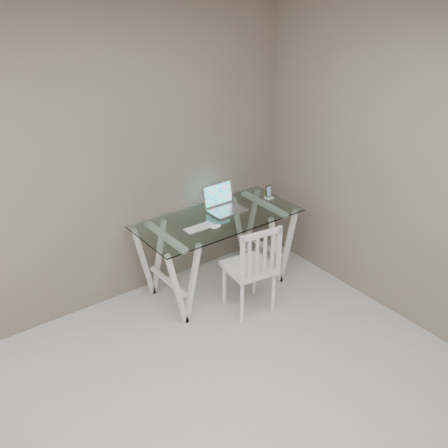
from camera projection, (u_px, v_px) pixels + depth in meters
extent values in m
cube|color=white|center=(283.00, 18.00, 2.37)|extent=(4.00, 4.50, 0.02)
cube|color=#716458|center=(90.00, 164.00, 4.59)|extent=(4.00, 0.02, 2.70)
cube|color=silver|center=(217.00, 218.00, 5.07)|extent=(1.50, 0.70, 0.01)
cube|color=white|center=(167.00, 273.00, 4.95)|extent=(0.24, 0.62, 0.72)
cube|color=white|center=(263.00, 238.00, 5.53)|extent=(0.24, 0.62, 0.72)
cube|color=white|center=(249.00, 267.00, 4.91)|extent=(0.45, 0.45, 0.04)
cylinder|color=white|center=(242.00, 302.00, 4.82)|extent=(0.03, 0.03, 0.40)
cylinder|color=white|center=(273.00, 292.00, 4.96)|extent=(0.03, 0.03, 0.40)
cylinder|color=white|center=(224.00, 284.00, 5.07)|extent=(0.03, 0.03, 0.40)
cylinder|color=white|center=(255.00, 275.00, 5.21)|extent=(0.03, 0.03, 0.40)
cube|color=white|center=(261.00, 255.00, 4.67)|extent=(0.40, 0.08, 0.44)
cube|color=#B9B9BD|center=(226.00, 210.00, 5.18)|extent=(0.33, 0.23, 0.01)
cube|color=#19D899|center=(218.00, 194.00, 5.23)|extent=(0.33, 0.05, 0.22)
cube|color=silver|center=(199.00, 228.00, 4.87)|extent=(0.28, 0.12, 0.01)
ellipsoid|color=white|center=(216.00, 226.00, 4.87)|extent=(0.10, 0.06, 0.03)
cube|color=white|center=(269.00, 198.00, 5.43)|extent=(0.07, 0.07, 0.02)
cube|color=black|center=(268.00, 191.00, 5.41)|extent=(0.06, 0.03, 0.11)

